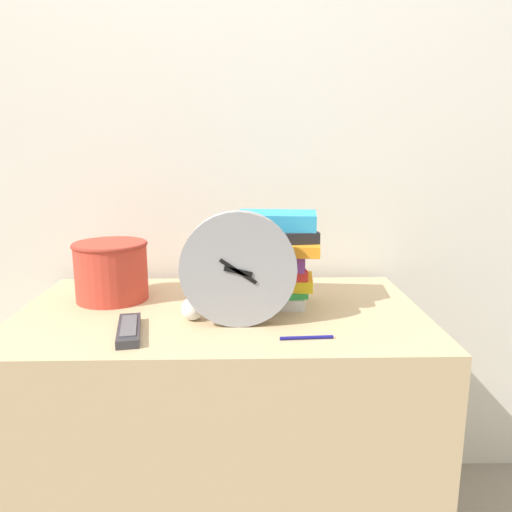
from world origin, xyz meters
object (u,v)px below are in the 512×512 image
(tv_remote, at_px, (129,330))
(crumpled_paper_ball, at_px, (193,309))
(desk_clock, at_px, (238,269))
(book_stack, at_px, (272,257))
(pen, at_px, (307,338))
(basket, at_px, (111,269))

(tv_remote, height_order, crumpled_paper_ball, crumpled_paper_ball)
(desk_clock, height_order, crumpled_paper_ball, desk_clock)
(book_stack, bearing_deg, desk_clock, -118.78)
(book_stack, height_order, pen, book_stack)
(desk_clock, bearing_deg, tv_remote, -167.79)
(book_stack, distance_m, tv_remote, 0.43)
(book_stack, xyz_separation_m, tv_remote, (-0.35, -0.22, -0.12))
(basket, relative_size, tv_remote, 1.08)
(crumpled_paper_ball, bearing_deg, book_stack, 31.08)
(pen, bearing_deg, basket, 148.42)
(desk_clock, height_order, pen, desk_clock)
(book_stack, relative_size, crumpled_paper_ball, 4.78)
(book_stack, bearing_deg, basket, 172.97)
(book_stack, relative_size, tv_remote, 1.42)
(desk_clock, height_order, book_stack, desk_clock)
(pen, bearing_deg, book_stack, 103.76)
(crumpled_paper_ball, bearing_deg, desk_clock, -19.45)
(desk_clock, distance_m, crumpled_paper_ball, 0.17)
(desk_clock, bearing_deg, pen, -31.95)
(crumpled_paper_ball, bearing_deg, tv_remote, -145.36)
(book_stack, xyz_separation_m, crumpled_paper_ball, (-0.21, -0.13, -0.11))
(basket, xyz_separation_m, crumpled_paper_ball, (0.25, -0.18, -0.06))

